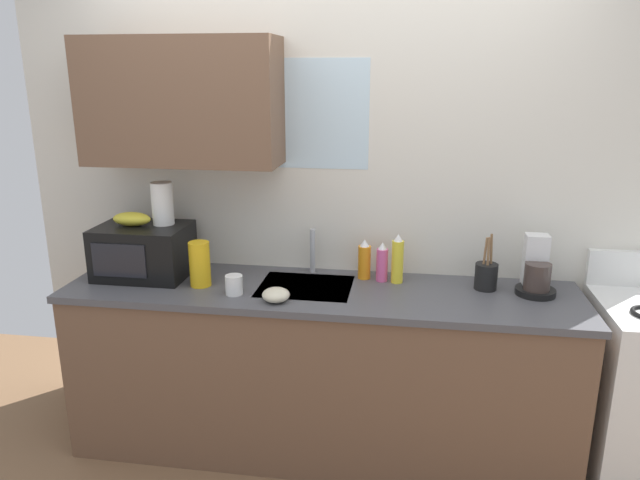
% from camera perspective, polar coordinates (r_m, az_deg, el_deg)
% --- Properties ---
extents(kitchen_wall_assembly, '(3.32, 0.42, 2.50)m').
position_cam_1_polar(kitchen_wall_assembly, '(3.13, -1.59, 5.29)').
color(kitchen_wall_assembly, silver).
rests_on(kitchen_wall_assembly, ground).
extents(counter_unit, '(2.55, 0.63, 0.90)m').
position_cam_1_polar(counter_unit, '(3.12, -0.02, -12.31)').
color(counter_unit, brown).
rests_on(counter_unit, ground).
extents(sink_faucet, '(0.03, 0.03, 0.24)m').
position_cam_1_polar(sink_faucet, '(3.13, -0.72, -1.04)').
color(sink_faucet, '#B2B5BA').
rests_on(sink_faucet, counter_unit).
extents(microwave, '(0.46, 0.35, 0.27)m').
position_cam_1_polar(microwave, '(3.21, -16.67, -1.02)').
color(microwave, black).
rests_on(microwave, counter_unit).
extents(banana_bunch, '(0.20, 0.11, 0.07)m').
position_cam_1_polar(banana_bunch, '(3.19, -17.71, 1.96)').
color(banana_bunch, gold).
rests_on(banana_bunch, microwave).
extents(paper_towel_roll, '(0.11, 0.11, 0.22)m').
position_cam_1_polar(paper_towel_roll, '(3.15, -14.98, 3.42)').
color(paper_towel_roll, white).
rests_on(paper_towel_roll, microwave).
extents(coffee_maker, '(0.19, 0.21, 0.28)m').
position_cam_1_polar(coffee_maker, '(3.03, 20.13, -2.92)').
color(coffee_maker, black).
rests_on(coffee_maker, counter_unit).
extents(dish_soap_bottle_orange, '(0.07, 0.07, 0.21)m').
position_cam_1_polar(dish_soap_bottle_orange, '(3.05, 4.30, -1.96)').
color(dish_soap_bottle_orange, orange).
rests_on(dish_soap_bottle_orange, counter_unit).
extents(dish_soap_bottle_pink, '(0.06, 0.06, 0.20)m').
position_cam_1_polar(dish_soap_bottle_pink, '(3.03, 6.01, -2.22)').
color(dish_soap_bottle_pink, '#E55999').
rests_on(dish_soap_bottle_pink, counter_unit).
extents(dish_soap_bottle_yellow, '(0.06, 0.06, 0.25)m').
position_cam_1_polar(dish_soap_bottle_yellow, '(3.00, 7.49, -1.91)').
color(dish_soap_bottle_yellow, yellow).
rests_on(dish_soap_bottle_yellow, counter_unit).
extents(cereal_canister, '(0.10, 0.10, 0.23)m').
position_cam_1_polar(cereal_canister, '(3.00, -11.53, -2.29)').
color(cereal_canister, gold).
rests_on(cereal_canister, counter_unit).
extents(mug_white, '(0.08, 0.08, 0.09)m').
position_cam_1_polar(mug_white, '(2.87, -8.30, -4.31)').
color(mug_white, white).
rests_on(mug_white, counter_unit).
extents(utensil_crock, '(0.11, 0.11, 0.28)m').
position_cam_1_polar(utensil_crock, '(3.02, 15.74, -3.31)').
color(utensil_crock, black).
rests_on(utensil_crock, counter_unit).
extents(small_bowl, '(0.13, 0.13, 0.06)m').
position_cam_1_polar(small_bowl, '(2.77, -4.28, -5.31)').
color(small_bowl, beige).
rests_on(small_bowl, counter_unit).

